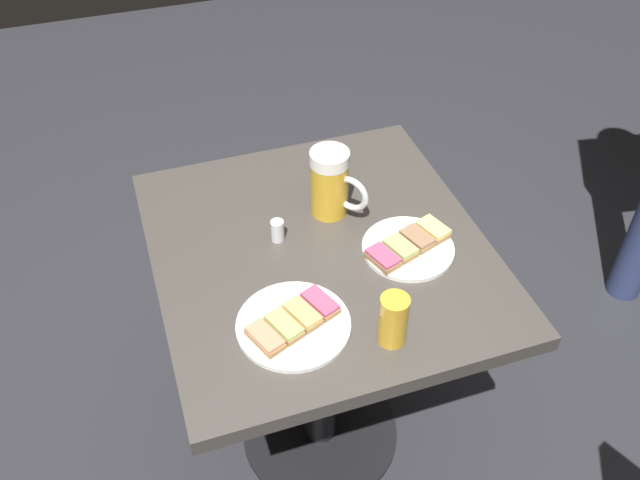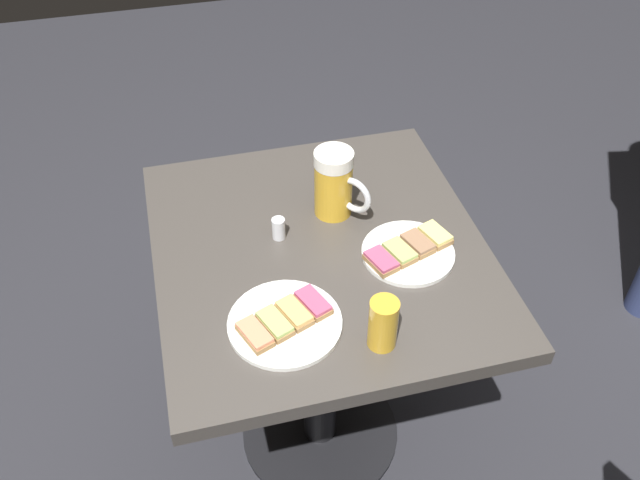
{
  "view_description": "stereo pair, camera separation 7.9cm",
  "coord_description": "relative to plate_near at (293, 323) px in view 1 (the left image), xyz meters",
  "views": [
    {
      "loc": [
        -0.34,
        -1.01,
        1.74
      ],
      "look_at": [
        0.0,
        0.0,
        0.75
      ],
      "focal_mm": 38.29,
      "sensor_mm": 36.0,
      "label": 1
    },
    {
      "loc": [
        -0.26,
        -1.03,
        1.74
      ],
      "look_at": [
        0.0,
        0.0,
        0.75
      ],
      "focal_mm": 38.29,
      "sensor_mm": 36.0,
      "label": 2
    }
  ],
  "objects": [
    {
      "name": "beer_glass_small",
      "position": [
        0.16,
        -0.09,
        0.04
      ],
      "size": [
        0.05,
        0.05,
        0.11
      ],
      "primitive_type": "cylinder",
      "color": "gold",
      "rests_on": "cafe_table"
    },
    {
      "name": "beer_mug",
      "position": [
        0.18,
        0.3,
        0.07
      ],
      "size": [
        0.11,
        0.12,
        0.16
      ],
      "color": "gold",
      "rests_on": "cafe_table"
    },
    {
      "name": "ground_plane",
      "position": [
        0.12,
        0.19,
        -0.74
      ],
      "size": [
        6.0,
        6.0,
        0.0
      ],
      "primitive_type": "plane",
      "color": "#28282D"
    },
    {
      "name": "plate_near",
      "position": [
        0.0,
        0.0,
        0.0
      ],
      "size": [
        0.22,
        0.22,
        0.03
      ],
      "color": "white",
      "rests_on": "cafe_table"
    },
    {
      "name": "cafe_table",
      "position": [
        0.12,
        0.19,
        -0.17
      ],
      "size": [
        0.7,
        0.76,
        0.73
      ],
      "color": "black",
      "rests_on": "ground_plane"
    },
    {
      "name": "salt_shaker",
      "position": [
        0.04,
        0.25,
        0.02
      ],
      "size": [
        0.03,
        0.03,
        0.05
      ],
      "primitive_type": "cylinder",
      "color": "silver",
      "rests_on": "cafe_table"
    },
    {
      "name": "plate_far",
      "position": [
        0.29,
        0.13,
        0.0
      ],
      "size": [
        0.2,
        0.2,
        0.03
      ],
      "color": "white",
      "rests_on": "cafe_table"
    }
  ]
}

